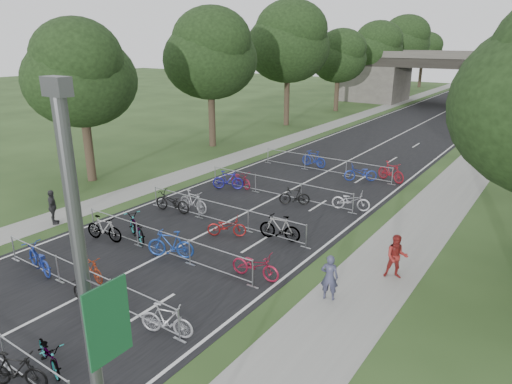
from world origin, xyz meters
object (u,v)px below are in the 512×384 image
overpass_bridge (460,79)px  pedestrian_a (329,277)px  lamppost (97,370)px  pedestrian_b (396,257)px  pedestrian_c (53,207)px

overpass_bridge → pedestrian_a: 53.70m
pedestrian_a → overpass_bridge: bearing=-99.2°
lamppost → pedestrian_b: lamppost is taller
lamppost → pedestrian_b: 13.10m
overpass_bridge → pedestrian_b: bearing=-80.3°
pedestrian_a → pedestrian_c: 14.10m
overpass_bridge → pedestrian_b: 51.16m
overpass_bridge → pedestrian_a: bearing=-82.3°
pedestrian_a → pedestrian_c: (-14.03, -1.49, 0.03)m
overpass_bridge → lamppost: bearing=-82.5°
lamppost → pedestrian_c: 17.63m
lamppost → pedestrian_b: size_ratio=4.77×
pedestrian_a → pedestrian_b: size_ratio=0.97×
lamppost → pedestrian_a: (-1.11, 9.86, -3.45)m
lamppost → pedestrian_b: (0.29, 12.64, -3.42)m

